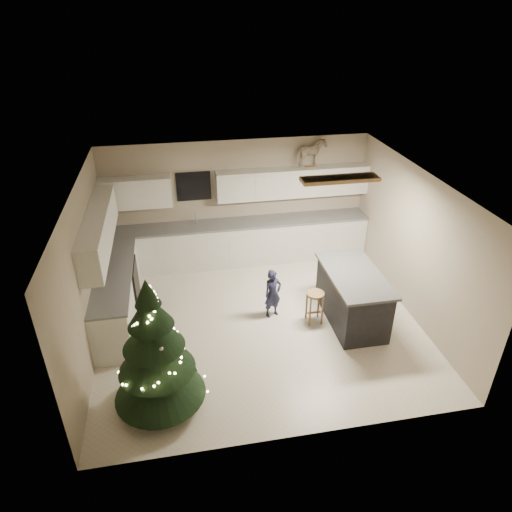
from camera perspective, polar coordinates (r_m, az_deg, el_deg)
name	(u,v)px	position (r m, az deg, el deg)	size (l,w,h in m)	color
ground_plane	(260,321)	(8.23, 0.45, -8.18)	(5.50, 5.50, 0.00)	beige
room_shell	(261,234)	(7.30, 0.68, 2.80)	(5.52, 5.02, 2.61)	gray
cabinetry	(199,246)	(9.11, -7.14, 1.28)	(5.50, 3.20, 2.00)	silver
island	(352,296)	(8.19, 11.92, -4.97)	(0.90, 1.70, 0.95)	black
bar_stool	(315,300)	(8.04, 7.38, -5.48)	(0.31, 0.31, 0.60)	olive
christmas_tree	(156,357)	(6.37, -12.42, -12.25)	(1.31, 1.26, 2.09)	#3F2816
toddler	(273,294)	(8.12, 2.11, -4.72)	(0.34, 0.22, 0.93)	#1C1F3C
rocking_horse	(311,153)	(9.54, 6.88, 12.61)	(0.70, 0.52, 0.56)	olive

